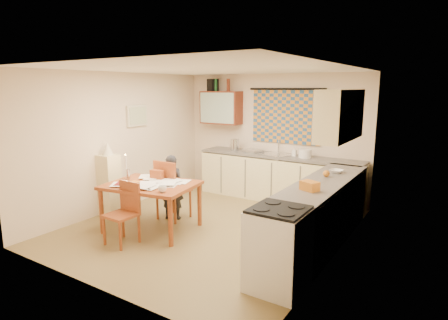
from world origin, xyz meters
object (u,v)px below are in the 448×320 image
Objects in this scene: dining_table at (152,206)px; shelf_stand at (110,185)px; stove at (278,249)px; counter_back at (278,178)px; counter_right at (320,215)px; person at (172,187)px; chair_far at (173,201)px.

shelf_stand reaches higher than dining_table.
counter_back is at bearing 114.55° from stove.
stove reaches higher than counter_right.
counter_right is 2.51m from person.
stove is 2.50m from dining_table.
counter_back and counter_right have the same top height.
counter_back is at bearing 130.08° from counter_right.
person is (-2.49, -0.29, 0.11)m from counter_right.
counter_right is 1.97× the size of dining_table.
dining_table is 1.38× the size of shelf_stand.
chair_far is 0.95× the size of shelf_stand.
shelf_stand is (-3.54, -0.73, 0.09)m from counter_right.
counter_right is 2.86× the size of chair_far.
person reaches higher than chair_far.
person is at bearing 26.68° from chair_far.
counter_right is at bearing 160.64° from person.
chair_far is (-1.05, -1.97, -0.13)m from counter_back.
person is (-0.06, 0.56, 0.18)m from dining_table.
dining_table is at bearing -111.81° from counter_back.
stove is at bearing -11.04° from shelf_stand.
person is 1.14m from shelf_stand.
stove is (0.00, -1.42, 0.02)m from counter_right.
dining_table is 1.34× the size of person.
stove is 2.73m from person.
person is (-2.49, 1.13, 0.09)m from stove.
person reaches higher than counter_back.
dining_table is at bearing 95.73° from chair_far.
counter_back is 2.25m from person.
chair_far reaches higher than counter_back.
counter_right is 3.13× the size of stove.
counter_right is 2.72× the size of shelf_stand.
counter_back is 3.20× the size of chair_far.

